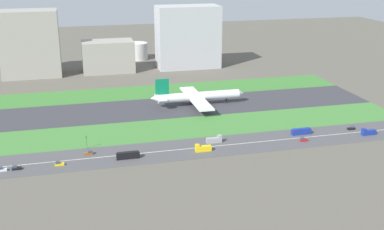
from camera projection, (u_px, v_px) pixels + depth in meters
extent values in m
plane|color=#5B564C|center=(165.00, 108.00, 321.42)|extent=(800.00, 800.00, 0.00)
cube|color=#38383D|center=(165.00, 108.00, 321.41)|extent=(280.00, 46.00, 0.10)
cube|color=#3D7A33|center=(154.00, 91.00, 359.09)|extent=(280.00, 36.00, 0.10)
cube|color=#427F38|center=(178.00, 128.00, 283.73)|extent=(280.00, 36.00, 0.10)
cube|color=#4C4C4F|center=(192.00, 148.00, 254.32)|extent=(280.00, 28.00, 0.10)
cube|color=silver|center=(192.00, 148.00, 254.31)|extent=(266.00, 0.50, 0.01)
cylinder|color=white|center=(199.00, 96.00, 324.85)|extent=(56.00, 6.00, 6.00)
cone|color=white|center=(241.00, 93.00, 331.83)|extent=(4.00, 5.70, 5.70)
cone|color=white|center=(154.00, 98.00, 317.50)|extent=(5.00, 5.40, 5.40)
cube|color=#0C724C|center=(162.00, 87.00, 316.49)|extent=(9.00, 0.80, 11.00)
cube|color=white|center=(161.00, 97.00, 318.48)|extent=(6.00, 16.00, 0.60)
cube|color=white|center=(191.00, 92.00, 338.55)|extent=(10.00, 26.00, 1.00)
cylinder|color=gray|center=(194.00, 97.00, 333.97)|extent=(5.00, 3.20, 3.20)
cube|color=white|center=(202.00, 105.00, 310.98)|extent=(10.00, 26.00, 1.00)
cylinder|color=gray|center=(201.00, 105.00, 317.43)|extent=(5.00, 3.20, 3.20)
cylinder|color=black|center=(226.00, 101.00, 330.87)|extent=(1.00, 1.00, 3.20)
cylinder|color=black|center=(192.00, 102.00, 328.60)|extent=(1.00, 1.00, 3.20)
cylinder|color=black|center=(194.00, 105.00, 322.17)|extent=(1.00, 1.00, 3.20)
cube|color=black|center=(128.00, 156.00, 241.28)|extent=(11.60, 2.50, 3.00)
cube|color=black|center=(128.00, 153.00, 240.70)|extent=(10.80, 2.30, 0.50)
cube|color=yellow|center=(60.00, 164.00, 233.86)|extent=(4.40, 1.80, 1.10)
cube|color=#333D4C|center=(58.00, 162.00, 233.36)|extent=(2.20, 1.66, 0.90)
cube|color=navy|center=(369.00, 132.00, 272.99)|extent=(8.40, 2.50, 2.80)
cube|color=navy|center=(364.00, 130.00, 271.61)|extent=(2.00, 2.30, 1.20)
cube|color=yellow|center=(203.00, 149.00, 250.41)|extent=(8.40, 2.50, 2.80)
cube|color=yellow|center=(197.00, 146.00, 249.02)|extent=(2.00, 2.30, 1.20)
cube|color=silver|center=(2.00, 170.00, 227.75)|extent=(4.40, 1.80, 1.10)
cube|color=#333D4C|center=(0.00, 168.00, 227.24)|extent=(2.20, 1.66, 0.90)
cube|color=#B2191E|center=(304.00, 140.00, 263.95)|extent=(4.40, 1.80, 1.10)
cube|color=#333D4C|center=(303.00, 139.00, 263.45)|extent=(2.20, 1.66, 0.90)
cube|color=navy|center=(301.00, 132.00, 273.61)|extent=(11.60, 2.50, 3.00)
cube|color=navy|center=(302.00, 129.00, 273.07)|extent=(10.80, 2.30, 0.50)
cube|color=#99999E|center=(214.00, 140.00, 261.63)|extent=(8.40, 2.50, 2.80)
cube|color=#99999E|center=(220.00, 136.00, 261.74)|extent=(2.00, 2.30, 1.20)
cube|color=black|center=(17.00, 168.00, 229.28)|extent=(4.40, 1.80, 1.10)
cube|color=#333D4C|center=(15.00, 167.00, 228.77)|extent=(2.20, 1.66, 0.90)
cube|color=black|center=(351.00, 129.00, 281.32)|extent=(4.40, 1.80, 1.10)
cube|color=#333D4C|center=(352.00, 127.00, 281.18)|extent=(2.20, 1.66, 0.90)
cube|color=brown|center=(89.00, 154.00, 246.37)|extent=(4.40, 1.80, 1.10)
cube|color=#333D4C|center=(90.00, 152.00, 246.24)|extent=(2.20, 1.66, 0.90)
cylinder|color=#4C4C51|center=(87.00, 143.00, 252.83)|extent=(0.24, 0.24, 6.00)
cube|color=black|center=(86.00, 137.00, 251.68)|extent=(0.36, 0.36, 1.20)
sphere|color=#19D826|center=(86.00, 137.00, 251.41)|extent=(0.24, 0.24, 0.24)
cube|color=#9E998E|center=(30.00, 44.00, 396.62)|extent=(46.95, 28.64, 54.23)
cube|color=#9E998E|center=(108.00, 56.00, 415.61)|extent=(43.44, 25.82, 26.73)
cube|color=#B2B2B7|center=(188.00, 37.00, 427.67)|extent=(54.94, 26.94, 54.46)
cylinder|color=silver|center=(138.00, 51.00, 466.04)|extent=(19.51, 19.51, 15.99)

